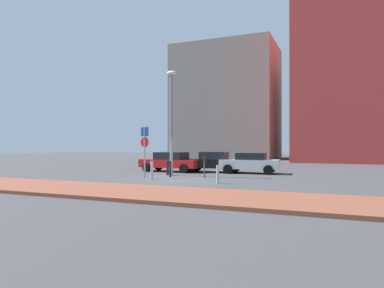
{
  "coord_description": "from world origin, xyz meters",
  "views": [
    {
      "loc": [
        8.88,
        -18.3,
        1.96
      ],
      "look_at": [
        -0.22,
        3.32,
        2.03
      ],
      "focal_mm": 32.55,
      "sensor_mm": 36.0,
      "label": 1
    }
  ],
  "objects_px": {
    "traffic_bollard_mid": "(168,168)",
    "parking_sign_post": "(145,146)",
    "parked_car_black": "(214,162)",
    "parking_meter": "(204,164)",
    "parked_car_red": "(171,161)",
    "parked_car_white": "(250,163)",
    "traffic_bollard_edge": "(152,170)",
    "street_lamp": "(171,114)",
    "traffic_bollard_far": "(170,169)",
    "traffic_bollard_near": "(218,174)"
  },
  "relations": [
    {
      "from": "traffic_bollard_mid",
      "to": "parking_sign_post",
      "type": "bearing_deg",
      "value": -101.79
    },
    {
      "from": "parked_car_black",
      "to": "traffic_bollard_mid",
      "type": "xyz_separation_m",
      "value": [
        -1.94,
        -3.49,
        -0.28
      ]
    },
    {
      "from": "parked_car_black",
      "to": "parking_meter",
      "type": "bearing_deg",
      "value": -77.84
    },
    {
      "from": "parked_car_red",
      "to": "traffic_bollard_mid",
      "type": "distance_m",
      "value": 2.98
    },
    {
      "from": "parking_meter",
      "to": "traffic_bollard_mid",
      "type": "height_order",
      "value": "parking_meter"
    },
    {
      "from": "parked_car_white",
      "to": "parking_sign_post",
      "type": "bearing_deg",
      "value": -131.81
    },
    {
      "from": "parked_car_black",
      "to": "traffic_bollard_edge",
      "type": "height_order",
      "value": "parked_car_black"
    },
    {
      "from": "parked_car_red",
      "to": "street_lamp",
      "type": "bearing_deg",
      "value": -62.98
    },
    {
      "from": "traffic_bollard_mid",
      "to": "traffic_bollard_edge",
      "type": "xyz_separation_m",
      "value": [
        0.52,
        -3.01,
        0.06
      ]
    },
    {
      "from": "traffic_bollard_far",
      "to": "traffic_bollard_edge",
      "type": "distance_m",
      "value": 1.83
    },
    {
      "from": "parking_meter",
      "to": "traffic_bollard_mid",
      "type": "xyz_separation_m",
      "value": [
        -2.87,
        0.84,
        -0.38
      ]
    },
    {
      "from": "traffic_bollard_near",
      "to": "parked_car_black",
      "type": "bearing_deg",
      "value": 110.94
    },
    {
      "from": "parked_car_white",
      "to": "parked_car_red",
      "type": "bearing_deg",
      "value": -172.4
    },
    {
      "from": "parked_car_red",
      "to": "parked_car_black",
      "type": "bearing_deg",
      "value": 13.61
    },
    {
      "from": "parking_meter",
      "to": "traffic_bollard_far",
      "type": "relative_size",
      "value": 1.31
    },
    {
      "from": "parked_car_red",
      "to": "street_lamp",
      "type": "distance_m",
      "value": 4.61
    },
    {
      "from": "parked_car_red",
      "to": "traffic_bollard_edge",
      "type": "distance_m",
      "value": 5.99
    },
    {
      "from": "parked_car_red",
      "to": "street_lamp",
      "type": "height_order",
      "value": "street_lamp"
    },
    {
      "from": "traffic_bollard_near",
      "to": "traffic_bollard_mid",
      "type": "distance_m",
      "value": 5.67
    },
    {
      "from": "street_lamp",
      "to": "traffic_bollard_edge",
      "type": "relative_size",
      "value": 6.45
    },
    {
      "from": "parked_car_red",
      "to": "traffic_bollard_far",
      "type": "bearing_deg",
      "value": -64.1
    },
    {
      "from": "traffic_bollard_mid",
      "to": "parked_car_white",
      "type": "bearing_deg",
      "value": 37.22
    },
    {
      "from": "parking_meter",
      "to": "street_lamp",
      "type": "xyz_separation_m",
      "value": [
        -2.51,
        0.65,
        3.14
      ]
    },
    {
      "from": "parking_sign_post",
      "to": "traffic_bollard_mid",
      "type": "relative_size",
      "value": 3.3
    },
    {
      "from": "traffic_bollard_near",
      "to": "traffic_bollard_far",
      "type": "xyz_separation_m",
      "value": [
        -3.78,
        2.17,
        0.03
      ]
    },
    {
      "from": "parked_car_black",
      "to": "street_lamp",
      "type": "relative_size",
      "value": 0.66
    },
    {
      "from": "traffic_bollard_mid",
      "to": "street_lamp",
      "type": "bearing_deg",
      "value": -27.17
    },
    {
      "from": "parking_sign_post",
      "to": "street_lamp",
      "type": "height_order",
      "value": "street_lamp"
    },
    {
      "from": "traffic_bollard_edge",
      "to": "parked_car_black",
      "type": "bearing_deg",
      "value": 77.68
    },
    {
      "from": "traffic_bollard_edge",
      "to": "traffic_bollard_near",
      "type": "bearing_deg",
      "value": -5.05
    },
    {
      "from": "parking_sign_post",
      "to": "traffic_bollard_edge",
      "type": "distance_m",
      "value": 1.91
    },
    {
      "from": "parked_car_red",
      "to": "parking_sign_post",
      "type": "height_order",
      "value": "parking_sign_post"
    },
    {
      "from": "traffic_bollard_edge",
      "to": "parked_car_red",
      "type": "bearing_deg",
      "value": 106.06
    },
    {
      "from": "parking_sign_post",
      "to": "traffic_bollard_near",
      "type": "height_order",
      "value": "parking_sign_post"
    },
    {
      "from": "parking_meter",
      "to": "traffic_bollard_edge",
      "type": "height_order",
      "value": "parking_meter"
    },
    {
      "from": "parking_sign_post",
      "to": "traffic_bollard_far",
      "type": "height_order",
      "value": "parking_sign_post"
    },
    {
      "from": "traffic_bollard_far",
      "to": "traffic_bollard_edge",
      "type": "xyz_separation_m",
      "value": [
        -0.26,
        -1.81,
        0.03
      ]
    },
    {
      "from": "street_lamp",
      "to": "traffic_bollard_near",
      "type": "bearing_deg",
      "value": -37.12
    },
    {
      "from": "parked_car_black",
      "to": "street_lamp",
      "type": "xyz_separation_m",
      "value": [
        -1.58,
        -3.67,
        3.24
      ]
    },
    {
      "from": "street_lamp",
      "to": "parking_sign_post",
      "type": "bearing_deg",
      "value": -112.3
    },
    {
      "from": "parked_car_black",
      "to": "parking_sign_post",
      "type": "xyz_separation_m",
      "value": [
        -2.39,
        -5.64,
        1.18
      ]
    },
    {
      "from": "parked_car_white",
      "to": "traffic_bollard_far",
      "type": "height_order",
      "value": "parked_car_white"
    },
    {
      "from": "parking_meter",
      "to": "traffic_bollard_far",
      "type": "bearing_deg",
      "value": -170.12
    },
    {
      "from": "traffic_bollard_mid",
      "to": "traffic_bollard_edge",
      "type": "relative_size",
      "value": 0.89
    },
    {
      "from": "parked_car_white",
      "to": "traffic_bollard_edge",
      "type": "distance_m",
      "value": 7.7
    },
    {
      "from": "traffic_bollard_mid",
      "to": "parked_car_black",
      "type": "bearing_deg",
      "value": 60.89
    },
    {
      "from": "traffic_bollard_far",
      "to": "parked_car_white",
      "type": "bearing_deg",
      "value": 50.83
    },
    {
      "from": "parked_car_white",
      "to": "traffic_bollard_far",
      "type": "distance_m",
      "value": 6.08
    },
    {
      "from": "parking_meter",
      "to": "traffic_bollard_mid",
      "type": "relative_size",
      "value": 1.39
    },
    {
      "from": "street_lamp",
      "to": "traffic_bollard_near",
      "type": "relative_size",
      "value": 7.25
    }
  ]
}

